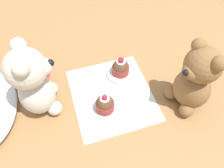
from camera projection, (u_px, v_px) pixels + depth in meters
ground_plane at (112, 95)px, 0.67m from camera, size 4.00×4.00×0.00m
knitted_placemat at (112, 94)px, 0.67m from camera, size 0.27×0.24×0.01m
teddy_bear_cream at (33, 82)px, 0.56m from camera, size 0.11×0.12×0.23m
teddy_bear_tan at (195, 80)px, 0.58m from camera, size 0.12×0.12×0.22m
cupcake_near_cream_bear at (105, 104)px, 0.62m from camera, size 0.05×0.05×0.07m
saucer_plate at (120, 73)px, 0.72m from camera, size 0.09×0.09×0.01m
cupcake_near_tan_bear at (121, 68)px, 0.70m from camera, size 0.06×0.06×0.07m
juice_glass at (40, 69)px, 0.70m from camera, size 0.05×0.05×0.06m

